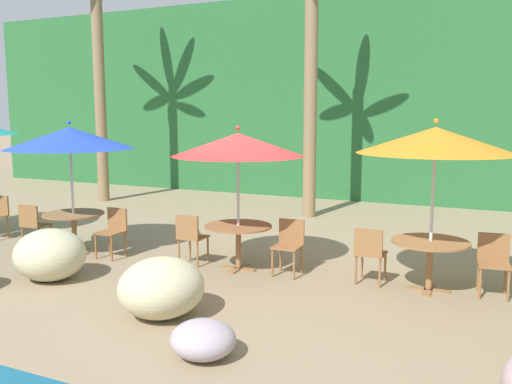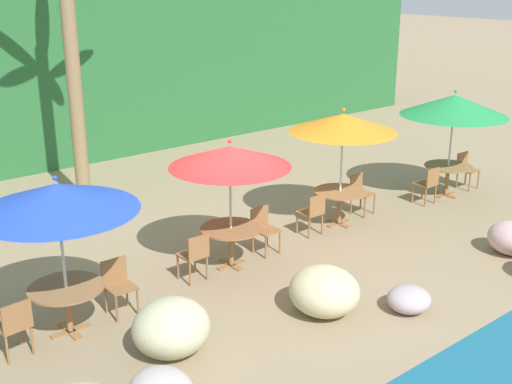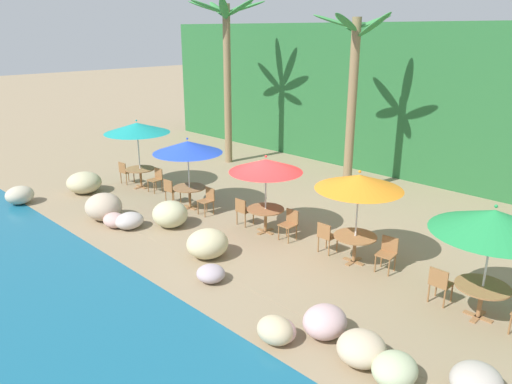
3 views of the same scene
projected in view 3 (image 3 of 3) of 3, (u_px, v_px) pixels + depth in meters
The scene contains 25 objects.
ground_plane at pixel (263, 233), 14.43m from camera, with size 120.00×120.00×0.00m, color #937F60.
terrace_deck at pixel (263, 233), 14.43m from camera, with size 18.00×5.20×0.01m.
foliage_backdrop at pixel (420, 101), 19.53m from camera, with size 28.00×2.40×6.00m.
rock_seawall at pixel (168, 236), 13.37m from camera, with size 16.33×3.44×0.85m.
umbrella_teal at pixel (137, 128), 17.88m from camera, with size 2.41×2.41×2.60m.
dining_table_teal at pixel (140, 172), 18.42m from camera, with size 1.10×1.10×0.74m.
chair_teal_seaward at pixel (156, 178), 17.98m from camera, with size 0.45×0.45×0.87m.
chair_teal_inland at pixel (125, 171), 18.90m from camera, with size 0.46×0.46×0.87m.
umbrella_blue at pixel (188, 147), 15.79m from camera, with size 2.27×2.27×2.42m.
dining_table_blue at pixel (190, 191), 16.26m from camera, with size 1.10×1.10×0.74m.
chair_blue_seaward at pixel (208, 199), 15.77m from camera, with size 0.43×0.44×0.87m.
chair_blue_inland at pixel (171, 189), 16.74m from camera, with size 0.46×0.47×0.87m.
umbrella_red at pixel (266, 166), 13.86m from camera, with size 2.13×2.13×2.35m.
dining_table_red at pixel (266, 213), 14.31m from camera, with size 1.10×1.10×0.74m.
chair_red_seaward at pixel (290, 222), 13.85m from camera, with size 0.43×0.44×0.87m.
chair_red_inland at pixel (243, 210), 14.84m from camera, with size 0.43×0.44×0.87m.
umbrella_orange at pixel (359, 182), 11.95m from camera, with size 2.19×2.19×2.48m.
dining_table_orange at pixel (355, 240), 12.44m from camera, with size 1.10×1.10×0.74m.
chair_orange_seaward at pixel (388, 251), 12.04m from camera, with size 0.47×0.47×0.87m.
chair_orange_inland at pixel (326, 235), 12.99m from camera, with size 0.42×0.43×0.87m.
umbrella_green at pixel (494, 221), 9.52m from camera, with size 2.42×2.42×2.51m.
dining_table_green at pixel (482, 291), 10.01m from camera, with size 1.10×1.10×0.74m.
chair_green_inland at pixel (440, 283), 10.56m from camera, with size 0.42×0.43×0.87m.
palm_tree_nearest at pixel (227, 54), 20.70m from camera, with size 3.22×3.29×6.94m.
palm_tree_second at pixel (353, 81), 16.86m from camera, with size 2.85×2.97×6.29m.
Camera 3 is at (9.22, -9.58, 5.72)m, focal length 34.23 mm.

